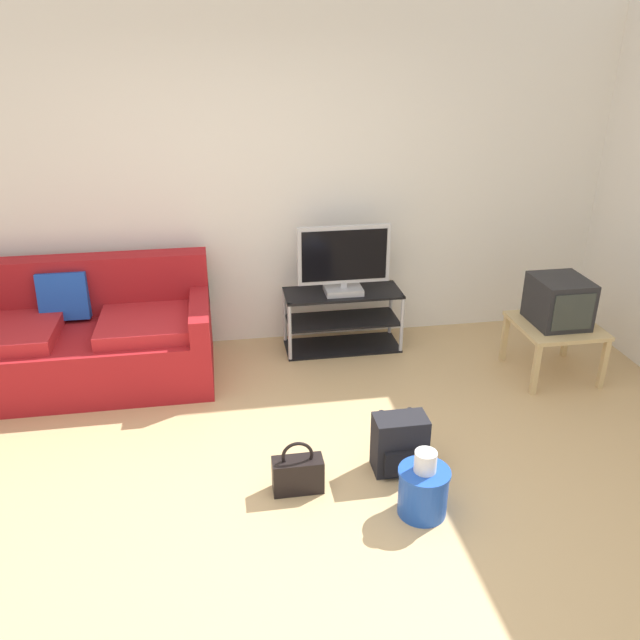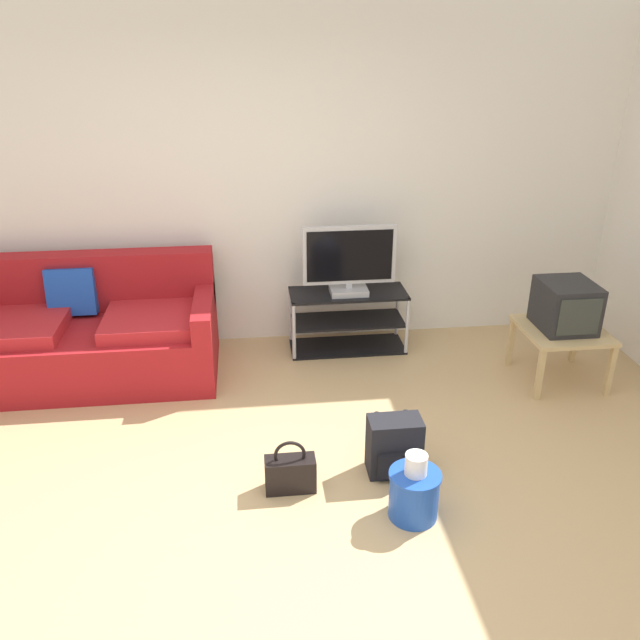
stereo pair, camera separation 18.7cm
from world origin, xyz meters
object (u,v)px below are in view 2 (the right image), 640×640
object	(u,v)px
backpack	(394,446)
handbag	(290,473)
couch	(90,335)
tv_stand	(348,320)
crt_tv	(566,306)
side_table	(562,335)
cleaning_bucket	(414,491)
flat_tv	(349,261)

from	to	relation	value
backpack	handbag	bearing A→B (deg)	-164.05
couch	tv_stand	distance (m)	2.04
handbag	tv_stand	bearing A→B (deg)	71.01
crt_tv	handbag	size ratio (longest dim) A/B	1.28
side_table	cleaning_bucket	distance (m)	2.02
side_table	handbag	world-z (taller)	side_table
crt_tv	cleaning_bucket	xyz separation A→B (m)	(-1.47, -1.38, -0.44)
flat_tv	cleaning_bucket	xyz separation A→B (m)	(0.04, -2.06, -0.61)
flat_tv	crt_tv	bearing A→B (deg)	-24.22
side_table	cleaning_bucket	xyz separation A→B (m)	(-1.47, -1.37, -0.21)
flat_tv	backpack	distance (m)	1.77
flat_tv	crt_tv	size ratio (longest dim) A/B	1.75
crt_tv	cleaning_bucket	bearing A→B (deg)	-136.65
side_table	handbag	distance (m)	2.39
side_table	tv_stand	bearing A→B (deg)	154.57
tv_stand	cleaning_bucket	size ratio (longest dim) A/B	2.38
tv_stand	backpack	xyz separation A→B (m)	(0.02, -1.69, -0.07)
tv_stand	backpack	world-z (taller)	tv_stand
side_table	crt_tv	xyz separation A→B (m)	(0.00, 0.02, 0.23)
flat_tv	cleaning_bucket	size ratio (longest dim) A/B	1.85
backpack	cleaning_bucket	xyz separation A→B (m)	(0.02, -0.40, -0.01)
couch	tv_stand	bearing A→B (deg)	5.92
crt_tv	flat_tv	bearing A→B (deg)	155.78
tv_stand	crt_tv	xyz separation A→B (m)	(1.51, -0.70, 0.35)
backpack	handbag	distance (m)	0.64
backpack	cleaning_bucket	bearing A→B (deg)	-79.74
crt_tv	backpack	world-z (taller)	crt_tv
flat_tv	backpack	world-z (taller)	flat_tv
tv_stand	flat_tv	bearing A→B (deg)	-90.00
crt_tv	cleaning_bucket	size ratio (longest dim) A/B	1.06
couch	cleaning_bucket	xyz separation A→B (m)	(2.07, -1.88, -0.16)
couch	crt_tv	xyz separation A→B (m)	(3.53, -0.49, 0.28)
side_table	crt_tv	distance (m)	0.23
handbag	cleaning_bucket	distance (m)	0.72
crt_tv	backpack	xyz separation A→B (m)	(-1.49, -0.99, -0.43)
crt_tv	handbag	xyz separation A→B (m)	(-2.12, -1.08, -0.49)
cleaning_bucket	couch	bearing A→B (deg)	137.77
flat_tv	couch	bearing A→B (deg)	-174.71
couch	backpack	size ratio (longest dim) A/B	5.18
tv_stand	side_table	size ratio (longest dim) A/B	1.60
flat_tv	backpack	size ratio (longest dim) A/B	2.04
couch	backpack	distance (m)	2.53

